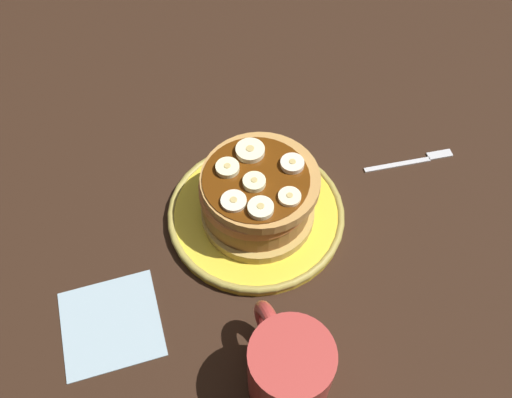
{
  "coord_description": "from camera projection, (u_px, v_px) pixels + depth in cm",
  "views": [
    {
      "loc": [
        -35.78,
        15.75,
        59.88
      ],
      "look_at": [
        0.0,
        0.0,
        4.12
      ],
      "focal_mm": 38.91,
      "sensor_mm": 36.0,
      "label": 1
    }
  ],
  "objects": [
    {
      "name": "ground_plane",
      "position": [
        256.0,
        224.0,
        0.73
      ],
      "size": [
        140.0,
        140.0,
        3.0
      ],
      "primitive_type": "cube",
      "color": "black"
    },
    {
      "name": "banana_slice_3",
      "position": [
        261.0,
        208.0,
        0.62
      ],
      "size": [
        2.98,
        2.98,
        0.95
      ],
      "color": "#EBE9BF",
      "rests_on": "pancake_stack"
    },
    {
      "name": "pancake_stack",
      "position": [
        258.0,
        198.0,
        0.67
      ],
      "size": [
        14.42,
        15.03,
        7.09
      ],
      "color": "tan",
      "rests_on": "plate"
    },
    {
      "name": "banana_slice_6",
      "position": [
        250.0,
        151.0,
        0.67
      ],
      "size": [
        3.53,
        3.53,
        0.98
      ],
      "color": "#F1E6B8",
      "rests_on": "pancake_stack"
    },
    {
      "name": "banana_slice_2",
      "position": [
        227.0,
        168.0,
        0.65
      ],
      "size": [
        2.82,
        2.82,
        0.92
      ],
      "color": "#F1EDB5",
      "rests_on": "pancake_stack"
    },
    {
      "name": "banana_slice_4",
      "position": [
        291.0,
        162.0,
        0.66
      ],
      "size": [
        2.84,
        2.84,
        0.92
      ],
      "color": "#F7E4C5",
      "rests_on": "pancake_stack"
    },
    {
      "name": "fork",
      "position": [
        413.0,
        159.0,
        0.77
      ],
      "size": [
        3.53,
        12.94,
        0.5
      ],
      "color": "silver",
      "rests_on": "ground_plane"
    },
    {
      "name": "napkin",
      "position": [
        111.0,
        323.0,
        0.63
      ],
      "size": [
        12.25,
        12.25,
        0.3
      ],
      "primitive_type": "cube",
      "rotation": [
        0.0,
        0.0,
        -0.12
      ],
      "color": "#99B2BF",
      "rests_on": "ground_plane"
    },
    {
      "name": "plate",
      "position": [
        256.0,
        214.0,
        0.71
      ],
      "size": [
        22.55,
        22.55,
        1.58
      ],
      "color": "yellow",
      "rests_on": "ground_plane"
    },
    {
      "name": "banana_slice_5",
      "position": [
        234.0,
        201.0,
        0.62
      ],
      "size": [
        2.96,
        2.96,
        0.7
      ],
      "color": "#F7E9C3",
      "rests_on": "pancake_stack"
    },
    {
      "name": "banana_slice_0",
      "position": [
        254.0,
        182.0,
        0.64
      ],
      "size": [
        2.68,
        2.68,
        0.96
      ],
      "color": "#F6F2B6",
      "rests_on": "pancake_stack"
    },
    {
      "name": "banana_slice_1",
      "position": [
        290.0,
        197.0,
        0.63
      ],
      "size": [
        2.64,
        2.64,
        0.72
      ],
      "color": "#FEE9BB",
      "rests_on": "pancake_stack"
    },
    {
      "name": "coffee_mug",
      "position": [
        288.0,
        366.0,
        0.56
      ],
      "size": [
        12.13,
        8.54,
        9.3
      ],
      "color": "#B23833",
      "rests_on": "ground_plane"
    }
  ]
}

